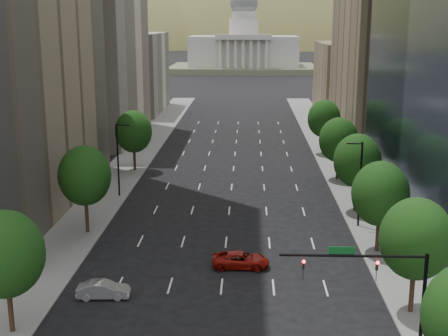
# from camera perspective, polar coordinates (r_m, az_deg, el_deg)

# --- Properties ---
(sidewalk_left) EXTENTS (6.00, 200.00, 0.15)m
(sidewalk_left) POSITION_cam_1_polar(r_m,az_deg,el_deg) (70.50, -12.22, -3.73)
(sidewalk_left) COLOR slate
(sidewalk_left) RESTS_ON ground
(sidewalk_right) EXTENTS (6.00, 200.00, 0.15)m
(sidewalk_right) POSITION_cam_1_polar(r_m,az_deg,el_deg) (69.62, 13.39, -4.01)
(sidewalk_right) COLOR slate
(sidewalk_right) RESTS_ON ground
(midrise_cream_left) EXTENTS (14.00, 30.00, 35.00)m
(midrise_cream_left) POSITION_cam_1_polar(r_m,az_deg,el_deg) (111.43, -12.00, 11.72)
(midrise_cream_left) COLOR beige
(midrise_cream_left) RESTS_ON ground
(filler_left) EXTENTS (14.00, 26.00, 18.00)m
(filler_left) POSITION_cam_1_polar(r_m,az_deg,el_deg) (144.11, -8.64, 8.86)
(filler_left) COLOR beige
(filler_left) RESTS_ON ground
(parking_tan_right) EXTENTS (14.00, 30.00, 30.00)m
(parking_tan_right) POSITION_cam_1_polar(r_m,az_deg,el_deg) (107.71, 14.84, 10.17)
(parking_tan_right) COLOR #8C7759
(parking_tan_right) RESTS_ON ground
(filler_right) EXTENTS (14.00, 26.00, 16.00)m
(filler_right) POSITION_cam_1_polar(r_m,az_deg,el_deg) (140.56, 11.80, 8.20)
(filler_right) COLOR #8C7759
(filler_right) RESTS_ON ground
(tree_right_1) EXTENTS (5.20, 5.20, 8.75)m
(tree_right_1) POSITION_cam_1_polar(r_m,az_deg,el_deg) (45.37, 17.60, -6.37)
(tree_right_1) COLOR #382316
(tree_right_1) RESTS_ON ground
(tree_right_2) EXTENTS (5.20, 5.20, 8.61)m
(tree_right_2) POSITION_cam_1_polar(r_m,az_deg,el_deg) (56.50, 14.47, -2.36)
(tree_right_2) COLOR #382316
(tree_right_2) RESTS_ON ground
(tree_right_3) EXTENTS (5.20, 5.20, 8.89)m
(tree_right_3) POSITION_cam_1_polar(r_m,az_deg,el_deg) (67.83, 12.42, 0.67)
(tree_right_3) COLOR #382316
(tree_right_3) RESTS_ON ground
(tree_right_4) EXTENTS (5.20, 5.20, 8.46)m
(tree_right_4) POSITION_cam_1_polar(r_m,az_deg,el_deg) (81.44, 10.72, 2.60)
(tree_right_4) COLOR #382316
(tree_right_4) RESTS_ON ground
(tree_right_5) EXTENTS (5.20, 5.20, 8.75)m
(tree_right_5) POSITION_cam_1_polar(r_m,az_deg,el_deg) (97.00, 9.39, 4.59)
(tree_right_5) COLOR #382316
(tree_right_5) RESTS_ON ground
(tree_left_0) EXTENTS (5.20, 5.20, 8.75)m
(tree_left_0) POSITION_cam_1_polar(r_m,az_deg,el_deg) (43.09, -19.85, -7.63)
(tree_left_0) COLOR #382316
(tree_left_0) RESTS_ON ground
(tree_left_1) EXTENTS (5.20, 5.20, 8.97)m
(tree_left_1) POSITION_cam_1_polar(r_m,az_deg,el_deg) (61.10, -12.97, -0.72)
(tree_left_1) COLOR #382316
(tree_left_1) RESTS_ON ground
(tree_left_2) EXTENTS (5.20, 5.20, 8.68)m
(tree_left_2) POSITION_cam_1_polar(r_m,az_deg,el_deg) (85.93, -8.50, 3.41)
(tree_left_2) COLOR #382316
(tree_left_2) RESTS_ON ground
(streetlight_rn) EXTENTS (1.70, 0.20, 9.00)m
(streetlight_rn) POSITION_cam_1_polar(r_m,az_deg,el_deg) (63.20, 12.64, -1.27)
(streetlight_rn) COLOR black
(streetlight_rn) RESTS_ON ground
(streetlight_ln) EXTENTS (1.70, 0.20, 9.00)m
(streetlight_ln) POSITION_cam_1_polar(r_m,az_deg,el_deg) (73.50, -9.90, 0.95)
(streetlight_ln) COLOR black
(streetlight_ln) RESTS_ON ground
(traffic_signal) EXTENTS (9.12, 0.40, 7.38)m
(traffic_signal) POSITION_cam_1_polar(r_m,az_deg,el_deg) (39.34, 14.86, -10.23)
(traffic_signal) COLOR black
(traffic_signal) RESTS_ON ground
(capitol) EXTENTS (60.00, 40.00, 35.20)m
(capitol) POSITION_cam_1_polar(r_m,az_deg,el_deg) (255.07, 1.85, 10.96)
(capitol) COLOR #596647
(capitol) RESTS_ON ground
(foothills) EXTENTS (720.00, 413.00, 263.00)m
(foothills) POSITION_cam_1_polar(r_m,az_deg,el_deg) (608.17, 5.39, 8.13)
(foothills) COLOR olive
(foothills) RESTS_ON ground
(car_silver) EXTENTS (4.15, 1.69, 1.34)m
(car_silver) POSITION_cam_1_polar(r_m,az_deg,el_deg) (48.44, -11.26, -11.16)
(car_silver) COLOR #96969B
(car_silver) RESTS_ON ground
(car_red_far) EXTENTS (4.94, 2.28, 1.37)m
(car_red_far) POSITION_cam_1_polar(r_m,az_deg,el_deg) (53.01, 1.57, -8.62)
(car_red_far) COLOR maroon
(car_red_far) RESTS_ON ground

